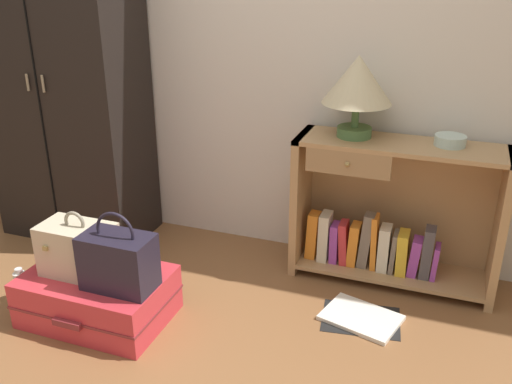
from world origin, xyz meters
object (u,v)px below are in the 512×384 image
at_px(suitcase_large, 98,296).
at_px(train_case, 78,249).
at_px(wardrobe, 64,75).
at_px(open_book_on_floor, 361,318).
at_px(bowl, 450,141).
at_px(handbag, 118,261).
at_px(bookshelf, 389,217).
at_px(table_lamp, 358,82).
at_px(bottle, 21,286).

height_order(suitcase_large, train_case, train_case).
distance_m(wardrobe, open_book_on_floor, 2.07).
bearing_deg(wardrobe, bowl, 2.72).
height_order(suitcase_large, handbag, handbag).
distance_m(wardrobe, bookshelf, 1.95).
height_order(table_lamp, bowl, table_lamp).
xyz_separation_m(bookshelf, bowl, (0.24, 0.03, 0.43)).
relative_size(table_lamp, handbag, 1.10).
bearing_deg(suitcase_large, bowl, 30.73).
xyz_separation_m(train_case, bottle, (-0.37, -0.01, -0.27)).
relative_size(wardrobe, bottle, 10.89).
bearing_deg(open_book_on_floor, bookshelf, 84.96).
height_order(wardrobe, handbag, wardrobe).
xyz_separation_m(wardrobe, bottle, (0.20, -0.77, -0.88)).
bearing_deg(bowl, open_book_on_floor, -121.72).
distance_m(table_lamp, suitcase_large, 1.59).
relative_size(wardrobe, handbag, 5.30).
bearing_deg(open_book_on_floor, train_case, -161.84).
bearing_deg(handbag, bottle, 176.83).
height_order(train_case, handbag, handbag).
distance_m(bowl, open_book_on_floor, 0.94).
bearing_deg(bottle, train_case, 1.05).
bearing_deg(suitcase_large, table_lamp, 40.33).
xyz_separation_m(suitcase_large, handbag, (0.17, -0.04, 0.24)).
bearing_deg(bookshelf, wardrobe, -177.73).
height_order(bookshelf, train_case, bookshelf).
relative_size(bookshelf, bottle, 5.80).
distance_m(suitcase_large, handbag, 0.30).
height_order(handbag, bottle, handbag).
height_order(wardrobe, table_lamp, wardrobe).
xyz_separation_m(bowl, train_case, (-1.52, -0.86, -0.43)).
height_order(bowl, open_book_on_floor, bowl).
xyz_separation_m(bowl, handbag, (-1.28, -0.90, -0.42)).
bearing_deg(suitcase_large, handbag, -14.57).
height_order(wardrobe, bowl, wardrobe).
bearing_deg(open_book_on_floor, table_lamp, 111.16).
distance_m(bookshelf, bowl, 0.49).
distance_m(bowl, bottle, 2.19).
height_order(wardrobe, open_book_on_floor, wardrobe).
xyz_separation_m(wardrobe, open_book_on_floor, (1.81, -0.36, -0.95)).
bearing_deg(table_lamp, open_book_on_floor, -68.84).
bearing_deg(bottle, handbag, -3.17).
relative_size(bookshelf, table_lamp, 2.56).
distance_m(wardrobe, suitcase_large, 1.31).
bearing_deg(wardrobe, train_case, -53.34).
relative_size(suitcase_large, bottle, 3.74).
distance_m(train_case, bottle, 0.46).
distance_m(bookshelf, bottle, 1.87).
bearing_deg(table_lamp, train_case, -141.59).
bearing_deg(table_lamp, suitcase_large, -139.67).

